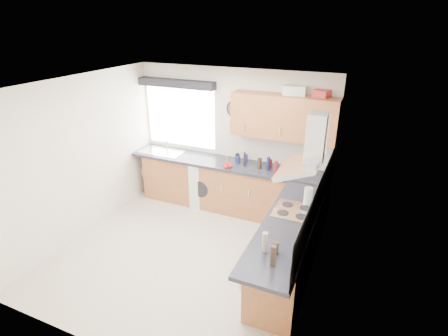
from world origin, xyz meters
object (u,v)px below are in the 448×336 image
at_px(oven, 291,242).
at_px(washing_machine, 207,183).
at_px(extractor_hood, 308,151).
at_px(upper_cabinets, 284,117).

distance_m(oven, washing_machine, 2.24).
xyz_separation_m(extractor_hood, washing_machine, (-1.98, 1.22, -1.34)).
relative_size(extractor_hood, upper_cabinets, 0.46).
bearing_deg(oven, washing_machine, 147.02).
xyz_separation_m(extractor_hood, upper_cabinets, (-0.65, 1.33, 0.03)).
xyz_separation_m(oven, upper_cabinets, (-0.55, 1.32, 1.38)).
bearing_deg(extractor_hood, upper_cabinets, 116.13).
relative_size(oven, washing_machine, 0.99).
bearing_deg(washing_machine, extractor_hood, -48.31).
relative_size(upper_cabinets, washing_machine, 1.99).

